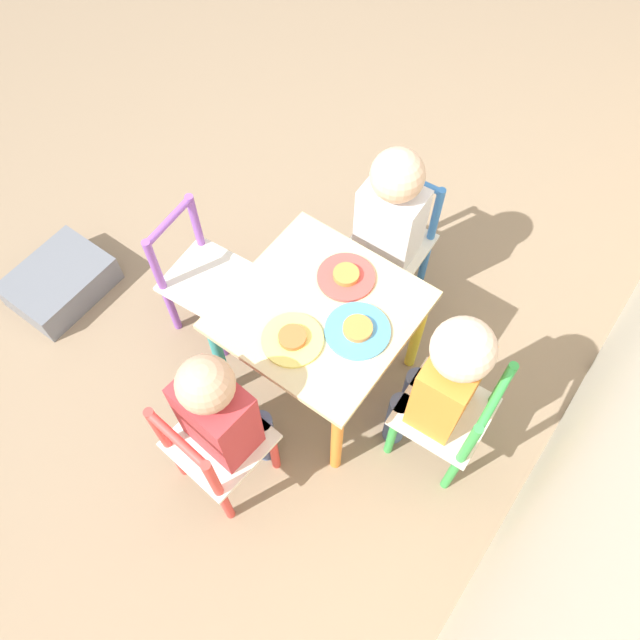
# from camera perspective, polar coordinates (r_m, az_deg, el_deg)

# --- Properties ---
(ground_plane) EXTENTS (6.00, 6.00, 0.00)m
(ground_plane) POSITION_cam_1_polar(r_m,az_deg,el_deg) (2.22, 0.00, -5.01)
(ground_plane) COLOR #8C755B
(kids_table) EXTENTS (0.53, 0.53, 0.45)m
(kids_table) POSITION_cam_1_polar(r_m,az_deg,el_deg) (1.89, 0.00, -0.11)
(kids_table) COLOR beige
(kids_table) RESTS_ON ground_plane
(chair_blue) EXTENTS (0.27, 0.27, 0.51)m
(chair_blue) POSITION_cam_1_polar(r_m,az_deg,el_deg) (2.23, 6.61, 7.01)
(chair_blue) COLOR silver
(chair_blue) RESTS_ON ground_plane
(chair_green) EXTENTS (0.27, 0.27, 0.51)m
(chair_green) POSITION_cam_1_polar(r_m,az_deg,el_deg) (1.93, 11.86, -8.67)
(chair_green) COLOR silver
(chair_green) RESTS_ON ground_plane
(chair_red) EXTENTS (0.28, 0.28, 0.51)m
(chair_red) POSITION_cam_1_polar(r_m,az_deg,el_deg) (1.88, -9.60, -11.47)
(chair_red) COLOR silver
(chair_red) RESTS_ON ground_plane
(chair_purple) EXTENTS (0.28, 0.28, 0.51)m
(chair_purple) POSITION_cam_1_polar(r_m,az_deg,el_deg) (2.16, -10.68, 3.80)
(chair_purple) COLOR silver
(chair_purple) RESTS_ON ground_plane
(child_left) EXTENTS (0.22, 0.21, 0.71)m
(child_left) POSITION_cam_1_polar(r_m,az_deg,el_deg) (2.05, 6.28, 8.97)
(child_left) COLOR #7A6B5B
(child_left) RESTS_ON ground_plane
(child_back) EXTENTS (0.21, 0.22, 0.72)m
(child_back) POSITION_cam_1_polar(r_m,az_deg,el_deg) (1.76, 11.23, -5.42)
(child_back) COLOR #4C608E
(child_back) RESTS_ON ground_plane
(child_right) EXTENTS (0.22, 0.21, 0.70)m
(child_right) POSITION_cam_1_polar(r_m,az_deg,el_deg) (1.74, -8.91, -8.29)
(child_right) COLOR #4C608E
(child_right) RESTS_ON ground_plane
(plate_left) EXTENTS (0.18, 0.18, 0.03)m
(plate_left) POSITION_cam_1_polar(r_m,az_deg,el_deg) (1.88, 2.39, 4.01)
(plate_left) COLOR #E54C47
(plate_left) RESTS_ON kids_table
(plate_back) EXTENTS (0.19, 0.19, 0.03)m
(plate_back) POSITION_cam_1_polar(r_m,az_deg,el_deg) (1.78, 3.45, -0.93)
(plate_back) COLOR #4C9EE0
(plate_back) RESTS_ON kids_table
(plate_right) EXTENTS (0.18, 0.18, 0.03)m
(plate_right) POSITION_cam_1_polar(r_m,az_deg,el_deg) (1.76, -2.54, -1.75)
(plate_right) COLOR #EADB66
(plate_right) RESTS_ON kids_table
(storage_bin) EXTENTS (0.36, 0.27, 0.12)m
(storage_bin) POSITION_cam_1_polar(r_m,az_deg,el_deg) (2.54, -22.66, 3.21)
(storage_bin) COLOR slate
(storage_bin) RESTS_ON ground_plane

